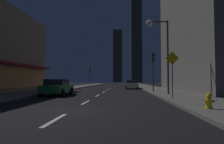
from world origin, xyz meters
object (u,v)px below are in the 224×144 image
Objects in this scene: fire_hydrant_yellow_near at (209,101)px; car_parked_far at (132,84)px; fire_hydrant_far_left at (72,86)px; pedestrian_crossing_sign at (172,70)px; car_parked_near at (57,87)px; street_lamp_right at (158,38)px; traffic_light_near_right at (153,63)px; traffic_light_far_left at (90,72)px.

car_parked_far is at bearing 95.85° from fire_hydrant_yellow_near.
fire_hydrant_yellow_near is 1.00× the size of fire_hydrant_far_left.
pedestrian_crossing_sign reaches higher than car_parked_far.
car_parked_near is 1.00× the size of car_parked_far.
car_parked_far is 0.64× the size of street_lamp_right.
pedestrian_crossing_sign is at bearing -86.71° from street_lamp_right.
car_parked_near is 13.18m from fire_hydrant_far_left.
pedestrian_crossing_sign is (0.22, -3.83, -3.05)m from street_lamp_right.
pedestrian_crossing_sign is (0.10, -7.62, -1.18)m from traffic_light_near_right.
car_parked_far reaches higher than fire_hydrant_yellow_near.
fire_hydrant_yellow_near is 0.21× the size of pedestrian_crossing_sign.
fire_hydrant_far_left is 14.75m from traffic_light_near_right.
pedestrian_crossing_sign is at bearing 93.59° from fire_hydrant_yellow_near.
traffic_light_near_right is (9.10, 4.02, 2.45)m from car_parked_near.
car_parked_near is 9.96m from pedestrian_crossing_sign.
traffic_light_near_right is (11.40, -8.95, 2.74)m from fire_hydrant_far_left.
fire_hydrant_yellow_near is (9.50, -8.38, -0.29)m from car_parked_near.
traffic_light_near_right is at bearing 91.85° from fire_hydrant_yellow_near.
traffic_light_far_left is at bearing 94.04° from car_parked_near.
traffic_light_near_right is 25.40m from traffic_light_far_left.
car_parked_far is (7.20, 14.06, 0.00)m from car_parked_near.
car_parked_near is 1.34× the size of pedestrian_crossing_sign.
traffic_light_far_left reaches higher than fire_hydrant_yellow_near.
traffic_light_near_right is 0.64× the size of street_lamp_right.
street_lamp_right is at bearing 93.46° from fire_hydrant_yellow_near.
car_parked_far is 6.48× the size of fire_hydrant_far_left.
fire_hydrant_far_left is at bearing -91.64° from traffic_light_far_left.
traffic_light_far_left is (0.40, 13.95, 2.74)m from fire_hydrant_far_left.
traffic_light_far_left is (-11.40, 35.30, 2.74)m from fire_hydrant_yellow_near.
car_parked_near is at bearing 138.58° from fire_hydrant_yellow_near.
pedestrian_crossing_sign is at bearing -70.01° from traffic_light_far_left.
car_parked_far is 22.56m from fire_hydrant_yellow_near.
fire_hydrant_yellow_near is 0.16× the size of traffic_light_far_left.
car_parked_far is 10.51m from traffic_light_near_right.
car_parked_near is 9.97m from street_lamp_right.
fire_hydrant_far_left is at bearing 141.85° from traffic_light_near_right.
street_lamp_right is (1.78, -13.82, 4.33)m from car_parked_far.
fire_hydrant_far_left is at bearing 100.05° from car_parked_near.
car_parked_near is 1.01× the size of traffic_light_near_right.
traffic_light_near_right reaches higher than fire_hydrant_yellow_near.
car_parked_near is 6.48× the size of fire_hydrant_yellow_near.
fire_hydrant_yellow_near is at bearing -88.15° from traffic_light_near_right.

